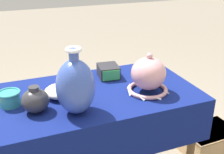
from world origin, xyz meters
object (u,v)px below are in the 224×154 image
Objects in this scene: mosaic_tile_box at (108,71)px; wooden_crate at (208,140)px; vase_dome_bell at (148,76)px; jar_round_charcoal at (35,100)px; bowl_shallow_ivory at (60,91)px; bowl_shallow_slate at (151,69)px; cup_wide_teal at (10,98)px; vase_tall_bulbous at (76,86)px.

wooden_crate is at bearing 3.19° from mosaic_tile_box.
vase_dome_bell is 1.02m from wooden_crate.
wooden_crate is at bearing 9.16° from jar_round_charcoal.
jar_round_charcoal is at bearing -172.37° from wooden_crate.
bowl_shallow_ivory is 0.97× the size of bowl_shallow_slate.
bowl_shallow_ivory is 1.25× the size of jar_round_charcoal.
cup_wide_teal is at bearing 170.85° from vase_dome_bell.
vase_tall_bulbous is at bearing -32.22° from cup_wide_teal.
vase_dome_bell is 1.76× the size of jar_round_charcoal.
wooden_crate is (0.54, -0.01, -0.67)m from bowl_shallow_slate.
cup_wide_teal is 0.27× the size of wooden_crate.
mosaic_tile_box reaches higher than bowl_shallow_slate.
vase_dome_bell reaches higher than jar_round_charcoal.
bowl_shallow_ivory is 0.60m from bowl_shallow_slate.
bowl_shallow_slate is (0.55, 0.29, -0.11)m from vase_tall_bulbous.
mosaic_tile_box is (-0.12, 0.26, -0.05)m from vase_dome_bell.
mosaic_tile_box is (0.28, 0.33, -0.10)m from vase_tall_bulbous.
vase_tall_bulbous is 1.37m from wooden_crate.
bowl_shallow_ivory is 0.40× the size of wooden_crate.
vase_tall_bulbous reaches higher than jar_round_charcoal.
vase_dome_bell is 0.46m from bowl_shallow_ivory.
cup_wide_teal is (-0.57, -0.15, 0.00)m from mosaic_tile_box.
mosaic_tile_box is 0.89× the size of bowl_shallow_slate.
jar_round_charcoal is at bearing -141.57° from bowl_shallow_ivory.
bowl_shallow_slate is at bearing 177.10° from wooden_crate.
mosaic_tile_box is at bearing 172.39° from bowl_shallow_slate.
vase_tall_bulbous reaches higher than cup_wide_teal.
jar_round_charcoal is 1.46m from wooden_crate.
vase_tall_bulbous is at bearing -170.53° from vase_dome_bell.
vase_tall_bulbous reaches higher than wooden_crate.
bowl_shallow_ivory is 1.31m from wooden_crate.
jar_round_charcoal is (-0.17, 0.08, -0.08)m from vase_tall_bulbous.
jar_round_charcoal is 0.32× the size of wooden_crate.
vase_tall_bulbous is 2.84× the size of cup_wide_teal.
wooden_crate is at bearing 17.27° from vase_dome_bell.
bowl_shallow_ivory is at bearing 101.59° from vase_tall_bulbous.
cup_wide_teal reaches higher than bowl_shallow_slate.
vase_tall_bulbous is 2.11× the size of mosaic_tile_box.
cup_wide_teal is at bearing 147.78° from vase_tall_bulbous.
wooden_crate is at bearing 14.41° from vase_tall_bulbous.
jar_round_charcoal is at bearing 179.21° from vase_dome_bell.
vase_dome_bell is 1.36× the size of bowl_shallow_slate.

